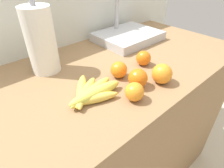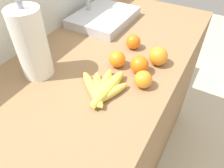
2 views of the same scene
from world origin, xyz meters
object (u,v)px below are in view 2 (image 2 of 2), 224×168
object	(u,v)px
orange_back_right	(139,65)
paper_towel_roll	(32,44)
orange_front	(133,42)
sink_basin	(103,17)
orange_back_left	(117,59)
orange_right	(143,79)
banana_bunch	(103,89)
orange_center	(158,56)

from	to	relation	value
orange_back_right	paper_towel_roll	bearing A→B (deg)	120.12
orange_front	sink_basin	bearing A→B (deg)	57.36
paper_towel_roll	orange_back_left	bearing A→B (deg)	-52.28
orange_back_left	orange_right	xyz separation A→B (m)	(-0.06, -0.14, -0.00)
banana_bunch	orange_right	size ratio (longest dim) A/B	3.21
orange_right	sink_basin	world-z (taller)	sink_basin
banana_bunch	orange_back_left	bearing A→B (deg)	10.41
sink_basin	orange_front	bearing A→B (deg)	-122.64
orange_back_right	orange_center	bearing A→B (deg)	-26.23
banana_bunch	paper_towel_roll	xyz separation A→B (m)	(-0.03, 0.28, 0.11)
orange_right	sink_basin	distance (m)	0.55
banana_bunch	orange_center	bearing A→B (deg)	-22.65
orange_back_right	orange_back_left	world-z (taller)	orange_back_right
orange_back_left	paper_towel_roll	distance (m)	0.33
orange_center	paper_towel_roll	world-z (taller)	paper_towel_roll
orange_back_right	orange_front	bearing A→B (deg)	33.34
banana_bunch	orange_center	distance (m)	0.28
banana_bunch	orange_front	xyz separation A→B (m)	(0.32, 0.03, 0.01)
orange_back_left	paper_towel_roll	bearing A→B (deg)	127.72
paper_towel_roll	sink_basin	distance (m)	0.52
orange_back_left	orange_center	bearing A→B (deg)	-55.41
orange_back_right	orange_back_left	bearing A→B (deg)	94.26
orange_back_left	orange_center	distance (m)	0.17
banana_bunch	sink_basin	distance (m)	0.56
orange_back_right	orange_back_left	size ratio (longest dim) A/B	1.07
orange_front	paper_towel_roll	xyz separation A→B (m)	(-0.34, 0.25, 0.10)
orange_back_left	paper_towel_roll	xyz separation A→B (m)	(-0.19, 0.25, 0.10)
orange_right	paper_towel_roll	size ratio (longest dim) A/B	0.22
sink_basin	banana_bunch	bearing A→B (deg)	-149.08
orange_front	orange_back_right	bearing A→B (deg)	-146.66
orange_back_right	sink_basin	xyz separation A→B (m)	(0.31, 0.35, -0.01)
orange_back_left	sink_basin	world-z (taller)	sink_basin
banana_bunch	orange_back_right	size ratio (longest dim) A/B	2.92
orange_front	sink_basin	distance (m)	0.30
orange_front	orange_right	world-z (taller)	same
banana_bunch	orange_back_left	world-z (taller)	orange_back_left
orange_center	orange_back_left	bearing A→B (deg)	124.59
orange_back_right	orange_center	world-z (taller)	orange_center
orange_back_right	orange_right	bearing A→B (deg)	-146.15
banana_bunch	sink_basin	bearing A→B (deg)	30.92
orange_center	orange_right	size ratio (longest dim) A/B	1.19
orange_center	orange_right	xyz separation A→B (m)	(-0.16, -0.00, -0.01)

